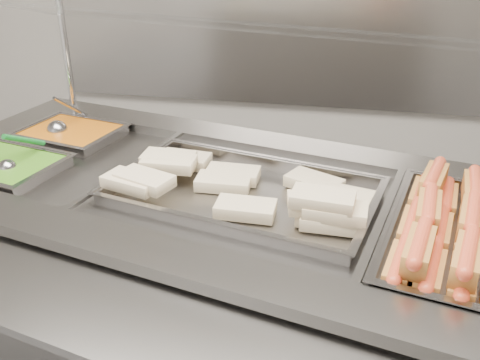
% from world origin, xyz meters
% --- Properties ---
extents(back_panel, '(3.00, 0.04, 1.20)m').
position_xyz_m(back_panel, '(0.00, 2.45, 1.20)').
color(back_panel, '#9E9994').
rests_on(back_panel, ground).
extents(steam_counter, '(2.20, 1.34, 0.98)m').
position_xyz_m(steam_counter, '(0.01, 0.52, 0.49)').
color(steam_counter, gray).
rests_on(steam_counter, ground).
extents(tray_rail, '(1.97, 0.82, 0.06)m').
position_xyz_m(tray_rail, '(-0.12, -0.02, 0.92)').
color(tray_rail, slate).
rests_on(tray_rail, steam_counter).
extents(sneeze_guard, '(1.82, 0.72, 0.48)m').
position_xyz_m(sneeze_guard, '(0.06, 0.75, 1.37)').
color(sneeze_guard, silver).
rests_on(sneeze_guard, steam_counter).
extents(pan_hotdogs, '(0.50, 0.67, 0.11)m').
position_xyz_m(pan_hotdogs, '(0.67, 0.37, 0.93)').
color(pan_hotdogs, gray).
rests_on(pan_hotdogs, steam_counter).
extents(pan_wraps, '(0.82, 0.59, 0.08)m').
position_xyz_m(pan_wraps, '(0.07, 0.50, 0.95)').
color(pan_wraps, gray).
rests_on(pan_wraps, steam_counter).
extents(pan_beans, '(0.38, 0.33, 0.11)m').
position_xyz_m(pan_beans, '(-0.64, 0.83, 0.93)').
color(pan_beans, gray).
rests_on(pan_beans, steam_counter).
extents(pan_peas, '(0.38, 0.33, 0.11)m').
position_xyz_m(pan_peas, '(-0.71, 0.52, 0.93)').
color(pan_peas, gray).
rests_on(pan_peas, steam_counter).
extents(hotdogs_in_buns, '(0.38, 0.61, 0.13)m').
position_xyz_m(hotdogs_in_buns, '(0.65, 0.35, 0.99)').
color(hotdogs_in_buns, brown).
rests_on(hotdogs_in_buns, pan_hotdogs).
extents(tortilla_wraps, '(0.78, 0.41, 0.10)m').
position_xyz_m(tortilla_wraps, '(0.09, 0.49, 0.99)').
color(tortilla_wraps, tan).
rests_on(tortilla_wraps, pan_wraps).
extents(ladle, '(0.08, 0.20, 0.17)m').
position_xyz_m(ladle, '(-0.69, 0.83, 0.98)').
color(ladle, '#A2A2A6').
rests_on(ladle, pan_beans).
extents(serving_spoon, '(0.08, 0.20, 0.14)m').
position_xyz_m(serving_spoon, '(-0.68, 0.51, 0.99)').
color(serving_spoon, '#A2A2A6').
rests_on(serving_spoon, pan_peas).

